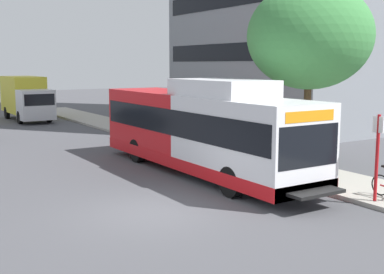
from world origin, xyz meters
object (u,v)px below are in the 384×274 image
(transit_bus, at_px, (201,129))
(street_tree_near_stop, at_px, (310,36))
(box_truck_background, at_px, (26,97))
(bus_stop_sign_pole, at_px, (377,151))

(transit_bus, relative_size, street_tree_near_stop, 1.72)
(transit_bus, xyz_separation_m, street_tree_near_stop, (3.69, -1.92, 3.53))
(street_tree_near_stop, relative_size, box_truck_background, 1.02)
(street_tree_near_stop, height_order, box_truck_background, street_tree_near_stop)
(bus_stop_sign_pole, xyz_separation_m, street_tree_near_stop, (1.74, 4.63, 3.58))
(bus_stop_sign_pole, bearing_deg, transit_bus, 106.59)
(transit_bus, xyz_separation_m, box_truck_background, (-1.02, 22.32, 0.04))
(transit_bus, relative_size, bus_stop_sign_pole, 4.71)
(transit_bus, height_order, box_truck_background, transit_bus)
(transit_bus, xyz_separation_m, bus_stop_sign_pole, (1.95, -6.55, -0.05))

